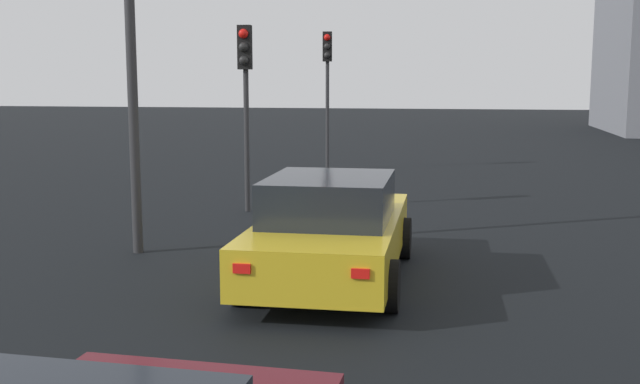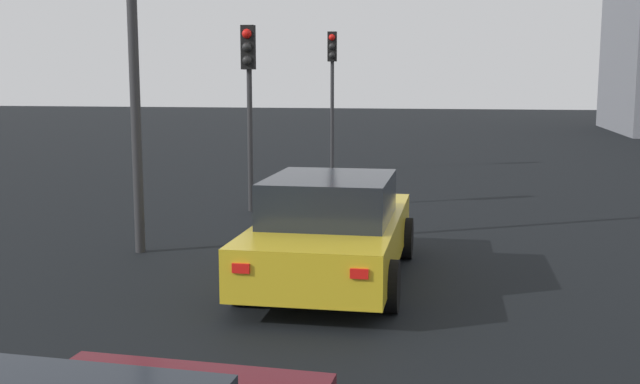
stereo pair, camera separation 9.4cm
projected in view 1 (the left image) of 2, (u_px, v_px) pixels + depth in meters
name	position (u px, v px, depth m)	size (l,w,h in m)	color
car_yellow_lead	(331.00, 229.00, 10.30)	(4.63, 2.15, 1.47)	gold
traffic_light_near_left	(245.00, 79.00, 15.49)	(0.32, 0.29, 3.89)	#2D2D30
traffic_light_near_right	(327.00, 71.00, 23.03)	(0.33, 0.30, 4.27)	#2D2D30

